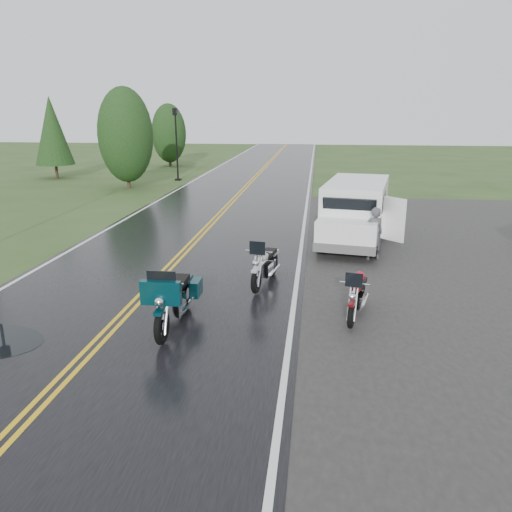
{
  "coord_description": "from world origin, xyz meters",
  "views": [
    {
      "loc": [
        4.24,
        -9.87,
        4.5
      ],
      "look_at": [
        2.8,
        2.0,
        1.0
      ],
      "focal_mm": 35.0,
      "sensor_mm": 36.0,
      "label": 1
    }
  ],
  "objects_px": {
    "motorcycle_teal": "(161,312)",
    "person_at_van": "(374,235)",
    "lamp_post_far_left": "(177,144)",
    "motorcycle_silver": "(256,271)",
    "van_white": "(322,221)",
    "motorcycle_red": "(352,304)"
  },
  "relations": [
    {
      "from": "motorcycle_teal",
      "to": "person_at_van",
      "type": "distance_m",
      "value": 8.07
    },
    {
      "from": "motorcycle_teal",
      "to": "lamp_post_far_left",
      "type": "xyz_separation_m",
      "value": [
        -6.26,
        23.78,
        1.61
      ]
    },
    {
      "from": "motorcycle_silver",
      "to": "person_at_van",
      "type": "xyz_separation_m",
      "value": [
        3.22,
        3.51,
        0.17
      ]
    },
    {
      "from": "van_white",
      "to": "lamp_post_far_left",
      "type": "height_order",
      "value": "lamp_post_far_left"
    },
    {
      "from": "person_at_van",
      "to": "van_white",
      "type": "bearing_deg",
      "value": -37.68
    },
    {
      "from": "person_at_van",
      "to": "motorcycle_silver",
      "type": "bearing_deg",
      "value": 30.28
    },
    {
      "from": "motorcycle_teal",
      "to": "motorcycle_red",
      "type": "bearing_deg",
      "value": 17.5
    },
    {
      "from": "motorcycle_silver",
      "to": "van_white",
      "type": "xyz_separation_m",
      "value": [
        1.65,
        4.1,
        0.43
      ]
    },
    {
      "from": "motorcycle_teal",
      "to": "van_white",
      "type": "height_order",
      "value": "van_white"
    },
    {
      "from": "motorcycle_red",
      "to": "motorcycle_silver",
      "type": "distance_m",
      "value": 2.89
    },
    {
      "from": "motorcycle_red",
      "to": "van_white",
      "type": "xyz_separation_m",
      "value": [
        -0.6,
        5.92,
        0.49
      ]
    },
    {
      "from": "van_white",
      "to": "motorcycle_teal",
      "type": "bearing_deg",
      "value": -103.89
    },
    {
      "from": "person_at_van",
      "to": "lamp_post_far_left",
      "type": "xyz_separation_m",
      "value": [
        -10.98,
        17.24,
        1.52
      ]
    },
    {
      "from": "motorcycle_red",
      "to": "person_at_van",
      "type": "bearing_deg",
      "value": 91.88
    },
    {
      "from": "lamp_post_far_left",
      "to": "motorcycle_red",
      "type": "bearing_deg",
      "value": -66.09
    },
    {
      "from": "motorcycle_silver",
      "to": "lamp_post_far_left",
      "type": "bearing_deg",
      "value": 120.35
    },
    {
      "from": "motorcycle_red",
      "to": "lamp_post_far_left",
      "type": "distance_m",
      "value": 24.75
    },
    {
      "from": "motorcycle_teal",
      "to": "lamp_post_far_left",
      "type": "distance_m",
      "value": 24.64
    },
    {
      "from": "lamp_post_far_left",
      "to": "van_white",
      "type": "bearing_deg",
      "value": -60.54
    },
    {
      "from": "motorcycle_red",
      "to": "person_at_van",
      "type": "distance_m",
      "value": 5.42
    },
    {
      "from": "motorcycle_red",
      "to": "motorcycle_silver",
      "type": "height_order",
      "value": "motorcycle_silver"
    },
    {
      "from": "lamp_post_far_left",
      "to": "motorcycle_silver",
      "type": "bearing_deg",
      "value": -69.5
    }
  ]
}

